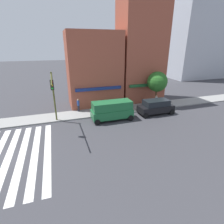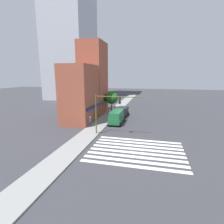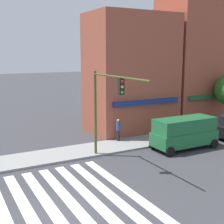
{
  "view_description": "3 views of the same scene",
  "coord_description": "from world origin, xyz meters",
  "views": [
    {
      "loc": [
        4.85,
        -14.19,
        8.68
      ],
      "look_at": [
        11.1,
        4.7,
        1.0
      ],
      "focal_mm": 28.0,
      "sensor_mm": 36.0,
      "label": 1
    },
    {
      "loc": [
        -19.04,
        -1.65,
        8.57
      ],
      "look_at": [
        4.58,
        4.0,
        3.5
      ],
      "focal_mm": 28.0,
      "sensor_mm": 36.0,
      "label": 2
    },
    {
      "loc": [
        -4.35,
        -12.56,
        7.07
      ],
      "look_at": [
        4.58,
        4.0,
        3.5
      ],
      "focal_mm": 50.0,
      "sensor_mm": 36.0,
      "label": 3
    }
  ],
  "objects": [
    {
      "name": "storefront_row",
      "position": [
        14.82,
        11.5,
        6.71
      ],
      "size": [
        14.66,
        5.3,
        15.66
      ],
      "color": "#9E4C38",
      "rests_on": "ground_plane"
    },
    {
      "name": "pedestrian_blue_shirt",
      "position": [
        7.54,
        8.45,
        1.07
      ],
      "size": [
        0.32,
        0.32,
        1.77
      ],
      "rotation": [
        0.0,
        0.0,
        2.87
      ],
      "color": "#23232D",
      "rests_on": "sidewalk_left"
    },
    {
      "name": "suv_black",
      "position": [
        17.24,
        4.7,
        1.03
      ],
      "size": [
        4.72,
        2.12,
        1.94
      ],
      "rotation": [
        0.0,
        0.0,
        0.01
      ],
      "color": "black",
      "rests_on": "ground_plane"
    },
    {
      "name": "tower_distant",
      "position": [
        44.63,
        29.41,
        31.01
      ],
      "size": [
        18.71,
        14.81,
        62.01
      ],
      "color": "#B2B7C1",
      "rests_on": "ground_plane"
    },
    {
      "name": "traffic_signal",
      "position": [
        4.58,
        4.77,
        4.16
      ],
      "size": [
        0.32,
        6.45,
        5.9
      ],
      "color": "#474C1E",
      "rests_on": "ground_plane"
    },
    {
      "name": "van_green",
      "position": [
        11.1,
        4.7,
        1.29
      ],
      "size": [
        5.0,
        2.22,
        2.34
      ],
      "rotation": [
        0.0,
        0.0,
        0.0
      ],
      "color": "#1E6638",
      "rests_on": "ground_plane"
    },
    {
      "name": "sidewalk_left",
      "position": [
        0.0,
        7.5,
        0.07
      ],
      "size": [
        120.0,
        3.0,
        0.15
      ],
      "color": "gray",
      "rests_on": "ground_plane"
    },
    {
      "name": "street_tree",
      "position": [
        18.9,
        7.5,
        3.7
      ],
      "size": [
        2.89,
        2.89,
        5.01
      ],
      "color": "brown",
      "rests_on": "sidewalk_left"
    },
    {
      "name": "crosswalk_stripes",
      "position": [
        0.0,
        0.0,
        0.0
      ],
      "size": [
        7.74,
        10.8,
        0.01
      ],
      "color": "silver",
      "rests_on": "ground_plane"
    },
    {
      "name": "pedestrian_white_shirt",
      "position": [
        18.52,
        6.74,
        1.07
      ],
      "size": [
        0.32,
        0.32,
        1.77
      ],
      "rotation": [
        0.0,
        0.0,
        0.95
      ],
      "color": "#23232D",
      "rests_on": "sidewalk_left"
    },
    {
      "name": "ground_plane",
      "position": [
        0.0,
        0.0,
        0.0
      ],
      "size": [
        200.0,
        200.0,
        0.0
      ],
      "primitive_type": "plane",
      "color": "#38383D"
    }
  ]
}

